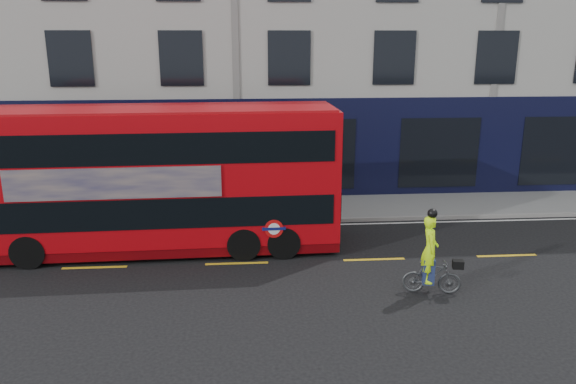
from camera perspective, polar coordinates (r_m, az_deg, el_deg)
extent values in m
plane|color=black|center=(14.92, -5.31, -9.47)|extent=(120.00, 120.00, 0.00)
cube|color=gray|center=(20.97, -5.04, -1.80)|extent=(60.00, 3.00, 0.12)
cube|color=gray|center=(19.54, -5.09, -3.09)|extent=(60.00, 0.12, 0.13)
cube|color=#A4A19A|center=(26.55, -5.28, 18.10)|extent=(50.00, 10.00, 15.00)
cube|color=black|center=(21.93, -5.12, 4.20)|extent=(50.00, 0.08, 4.00)
cube|color=silver|center=(19.28, -5.09, -3.55)|extent=(58.00, 0.10, 0.01)
cube|color=#B9070E|center=(17.02, -13.27, 1.74)|extent=(10.73, 2.71, 3.83)
cube|color=#5C0307|center=(17.61, -12.86, -4.79)|extent=(10.73, 2.66, 0.29)
cube|color=black|center=(17.23, -13.10, -1.00)|extent=(10.30, 2.74, 0.87)
cube|color=black|center=(16.81, -13.48, 5.03)|extent=(10.30, 2.74, 0.87)
cube|color=#990B10|center=(16.67, -13.69, 8.21)|extent=(10.51, 2.61, 0.08)
cube|color=black|center=(17.36, 4.70, -0.52)|extent=(0.10, 2.18, 0.87)
cube|color=black|center=(16.94, 4.84, 5.48)|extent=(0.10, 2.18, 0.87)
cube|color=tan|center=(15.97, -17.28, 0.82)|extent=(5.82, 0.20, 0.87)
cylinder|color=red|center=(16.10, -1.44, -3.76)|extent=(0.54, 0.03, 0.54)
cylinder|color=white|center=(16.10, -1.43, -3.76)|extent=(0.35, 0.03, 0.35)
cube|color=#0C1459|center=(16.09, -1.43, -3.77)|extent=(0.68, 0.04, 0.09)
cylinder|color=black|center=(17.45, -0.78, -3.89)|extent=(1.04, 2.50, 0.97)
cylinder|color=black|center=(17.40, -4.61, -4.00)|extent=(1.04, 2.50, 0.97)
cylinder|color=black|center=(18.32, -23.82, -4.31)|extent=(1.04, 2.50, 0.97)
imported|color=#444749|center=(14.74, 14.39, -8.36)|extent=(1.52, 0.68, 0.88)
imported|color=#BFFA0D|center=(14.45, 14.21, -5.65)|extent=(0.52, 0.69, 1.71)
cube|color=black|center=(14.70, 16.88, -7.05)|extent=(0.30, 0.25, 0.21)
cube|color=navy|center=(14.66, 14.06, -7.74)|extent=(0.34, 0.40, 0.66)
sphere|color=black|center=(14.15, 14.46, -2.12)|extent=(0.25, 0.25, 0.25)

